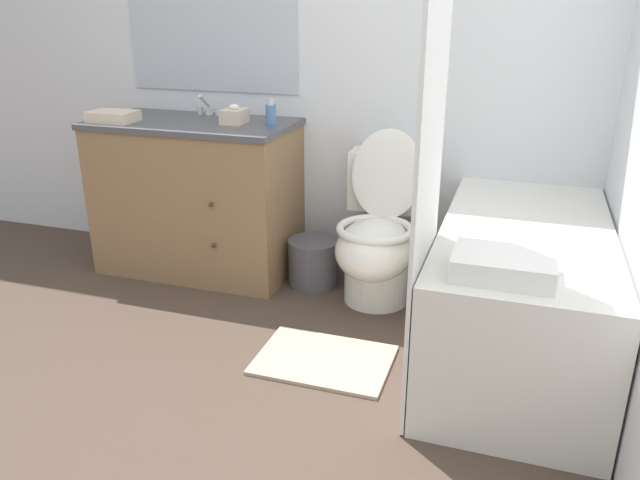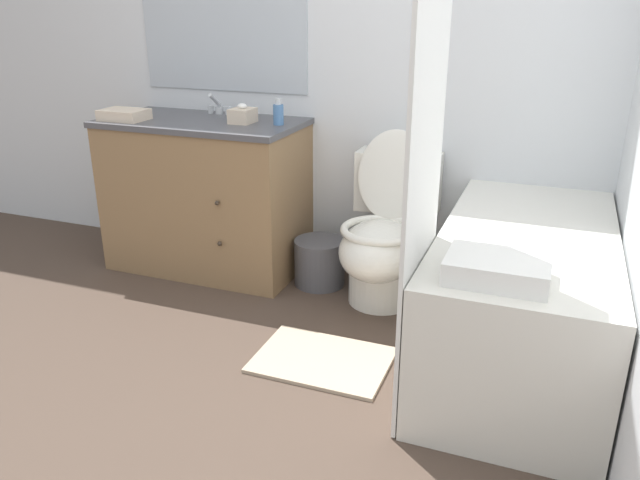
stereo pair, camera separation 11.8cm
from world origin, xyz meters
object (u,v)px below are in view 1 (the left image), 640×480
object	(u,v)px
tissue_box	(234,116)
hand_towel_folded	(113,116)
vanity_cabinet	(198,195)
bath_mat	(324,360)
bathtub	(519,293)
bath_towel_folded	(503,265)
soap_dispenser	(271,114)
wastebasket	(314,262)
sink_faucet	(208,109)
toilet	(379,237)

from	to	relation	value
tissue_box	hand_towel_folded	bearing A→B (deg)	-166.36
vanity_cabinet	bath_mat	bearing A→B (deg)	-37.28
bathtub	bath_towel_folded	size ratio (longest dim) A/B	4.26
bath_towel_folded	soap_dispenser	bearing A→B (deg)	141.82
vanity_cabinet	soap_dispenser	distance (m)	0.64
hand_towel_folded	tissue_box	bearing A→B (deg)	13.64
hand_towel_folded	bath_mat	xyz separation A→B (m)	(1.35, -0.59, -0.85)
soap_dispenser	wastebasket	bearing A→B (deg)	-8.25
hand_towel_folded	bath_mat	world-z (taller)	hand_towel_folded
sink_faucet	bath_mat	bearing A→B (deg)	-43.47
soap_dispenser	bath_mat	xyz separation A→B (m)	(0.53, -0.76, -0.88)
bathtub	soap_dispenser	bearing A→B (deg)	161.12
toilet	bathtub	bearing A→B (deg)	-27.36
wastebasket	tissue_box	bearing A→B (deg)	177.97
bathtub	hand_towel_folded	distance (m)	2.19
tissue_box	bath_towel_folded	xyz separation A→B (m)	(1.40, -0.93, -0.26)
soap_dispenser	sink_faucet	bearing A→B (deg)	159.60
sink_faucet	wastebasket	bearing A→B (deg)	-16.31
toilet	wastebasket	size ratio (longest dim) A/B	3.13
bathtub	wastebasket	size ratio (longest dim) A/B	5.19
toilet	soap_dispenser	xyz separation A→B (m)	(-0.60, 0.09, 0.56)
sink_faucet	soap_dispenser	bearing A→B (deg)	-20.40
wastebasket	bath_towel_folded	distance (m)	1.42
toilet	soap_dispenser	bearing A→B (deg)	171.86
tissue_box	bathtub	bearing A→B (deg)	-15.86
soap_dispenser	tissue_box	bearing A→B (deg)	-174.39
vanity_cabinet	hand_towel_folded	size ratio (longest dim) A/B	4.52
sink_faucet	bath_towel_folded	xyz separation A→B (m)	(1.65, -1.11, -0.25)
wastebasket	hand_towel_folded	xyz separation A→B (m)	(-1.05, -0.14, 0.74)
bath_towel_folded	bath_mat	size ratio (longest dim) A/B	0.59
wastebasket	vanity_cabinet	bearing A→B (deg)	178.59
wastebasket	hand_towel_folded	bearing A→B (deg)	-172.65
vanity_cabinet	bathtub	bearing A→B (deg)	-13.72
tissue_box	soap_dispenser	size ratio (longest dim) A/B	1.01
hand_towel_folded	bath_mat	size ratio (longest dim) A/B	0.42
tissue_box	vanity_cabinet	bearing A→B (deg)	179.67
vanity_cabinet	hand_towel_folded	distance (m)	0.60
sink_faucet	wastebasket	size ratio (longest dim) A/B	0.53
toilet	bathtub	size ratio (longest dim) A/B	0.60
bath_mat	hand_towel_folded	bearing A→B (deg)	156.47
toilet	bath_mat	bearing A→B (deg)	-95.88
sink_faucet	hand_towel_folded	distance (m)	0.50
sink_faucet	bath_mat	distance (m)	1.59
toilet	bath_mat	size ratio (longest dim) A/B	1.51
wastebasket	bath_towel_folded	world-z (taller)	bath_towel_folded
tissue_box	bath_towel_folded	world-z (taller)	tissue_box
toilet	bathtub	distance (m)	0.77
sink_faucet	bathtub	distance (m)	1.91
sink_faucet	wastebasket	world-z (taller)	sink_faucet
tissue_box	hand_towel_folded	world-z (taller)	tissue_box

